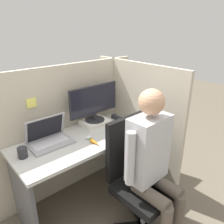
{
  "coord_description": "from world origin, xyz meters",
  "views": [
    {
      "loc": [
        -1.01,
        -1.27,
        1.77
      ],
      "look_at": [
        0.24,
        0.15,
        1.0
      ],
      "focal_mm": 35.0,
      "sensor_mm": 36.0,
      "label": 1
    }
  ],
  "objects_px": {
    "carrot_toy": "(95,142)",
    "pen_cup": "(23,152)",
    "person": "(153,159)",
    "laptop": "(49,139)",
    "office_chair": "(137,175)",
    "monitor": "(94,102)",
    "stapler": "(117,118)",
    "paper_box": "(95,122)"
  },
  "relations": [
    {
      "from": "office_chair",
      "to": "pen_cup",
      "type": "height_order",
      "value": "office_chair"
    },
    {
      "from": "pen_cup",
      "to": "office_chair",
      "type": "bearing_deg",
      "value": -36.99
    },
    {
      "from": "monitor",
      "to": "carrot_toy",
      "type": "height_order",
      "value": "monitor"
    },
    {
      "from": "office_chair",
      "to": "stapler",
      "type": "bearing_deg",
      "value": 61.89
    },
    {
      "from": "laptop",
      "to": "person",
      "type": "distance_m",
      "value": 0.94
    },
    {
      "from": "monitor",
      "to": "laptop",
      "type": "distance_m",
      "value": 0.6
    },
    {
      "from": "paper_box",
      "to": "carrot_toy",
      "type": "distance_m",
      "value": 0.43
    },
    {
      "from": "carrot_toy",
      "to": "person",
      "type": "height_order",
      "value": "person"
    },
    {
      "from": "carrot_toy",
      "to": "pen_cup",
      "type": "height_order",
      "value": "pen_cup"
    },
    {
      "from": "monitor",
      "to": "person",
      "type": "distance_m",
      "value": 0.89
    },
    {
      "from": "paper_box",
      "to": "person",
      "type": "bearing_deg",
      "value": -94.58
    },
    {
      "from": "paper_box",
      "to": "monitor",
      "type": "distance_m",
      "value": 0.23
    },
    {
      "from": "monitor",
      "to": "pen_cup",
      "type": "relative_size",
      "value": 6.53
    },
    {
      "from": "laptop",
      "to": "stapler",
      "type": "bearing_deg",
      "value": -0.84
    },
    {
      "from": "stapler",
      "to": "office_chair",
      "type": "xyz_separation_m",
      "value": [
        -0.33,
        -0.62,
        -0.26
      ]
    },
    {
      "from": "person",
      "to": "carrot_toy",
      "type": "bearing_deg",
      "value": 110.46
    },
    {
      "from": "paper_box",
      "to": "pen_cup",
      "type": "bearing_deg",
      "value": -172.16
    },
    {
      "from": "monitor",
      "to": "carrot_toy",
      "type": "distance_m",
      "value": 0.49
    },
    {
      "from": "person",
      "to": "pen_cup",
      "type": "relative_size",
      "value": 14.83
    },
    {
      "from": "paper_box",
      "to": "pen_cup",
      "type": "distance_m",
      "value": 0.83
    },
    {
      "from": "laptop",
      "to": "person",
      "type": "relative_size",
      "value": 0.28
    },
    {
      "from": "stapler",
      "to": "pen_cup",
      "type": "distance_m",
      "value": 1.09
    },
    {
      "from": "laptop",
      "to": "office_chair",
      "type": "height_order",
      "value": "office_chair"
    },
    {
      "from": "monitor",
      "to": "person",
      "type": "bearing_deg",
      "value": -94.57
    },
    {
      "from": "pen_cup",
      "to": "carrot_toy",
      "type": "bearing_deg",
      "value": -21.65
    },
    {
      "from": "stapler",
      "to": "paper_box",
      "type": "bearing_deg",
      "value": 166.14
    },
    {
      "from": "paper_box",
      "to": "stapler",
      "type": "xyz_separation_m",
      "value": [
        0.27,
        -0.07,
        -0.0
      ]
    },
    {
      "from": "laptop",
      "to": "carrot_toy",
      "type": "bearing_deg",
      "value": -43.36
    },
    {
      "from": "paper_box",
      "to": "carrot_toy",
      "type": "xyz_separation_m",
      "value": [
        -0.26,
        -0.34,
        -0.01
      ]
    },
    {
      "from": "stapler",
      "to": "office_chair",
      "type": "height_order",
      "value": "office_chair"
    },
    {
      "from": "paper_box",
      "to": "person",
      "type": "relative_size",
      "value": 0.22
    },
    {
      "from": "laptop",
      "to": "office_chair",
      "type": "bearing_deg",
      "value": -51.98
    },
    {
      "from": "stapler",
      "to": "person",
      "type": "height_order",
      "value": "person"
    },
    {
      "from": "monitor",
      "to": "office_chair",
      "type": "bearing_deg",
      "value": -95.38
    },
    {
      "from": "monitor",
      "to": "laptop",
      "type": "height_order",
      "value": "monitor"
    },
    {
      "from": "paper_box",
      "to": "office_chair",
      "type": "relative_size",
      "value": 0.28
    },
    {
      "from": "monitor",
      "to": "carrot_toy",
      "type": "bearing_deg",
      "value": -126.99
    },
    {
      "from": "paper_box",
      "to": "office_chair",
      "type": "height_order",
      "value": "office_chair"
    },
    {
      "from": "monitor",
      "to": "person",
      "type": "relative_size",
      "value": 0.44
    },
    {
      "from": "carrot_toy",
      "to": "person",
      "type": "xyz_separation_m",
      "value": [
        0.19,
        -0.51,
        -0.0
      ]
    },
    {
      "from": "paper_box",
      "to": "laptop",
      "type": "distance_m",
      "value": 0.56
    },
    {
      "from": "stapler",
      "to": "pen_cup",
      "type": "height_order",
      "value": "pen_cup"
    }
  ]
}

